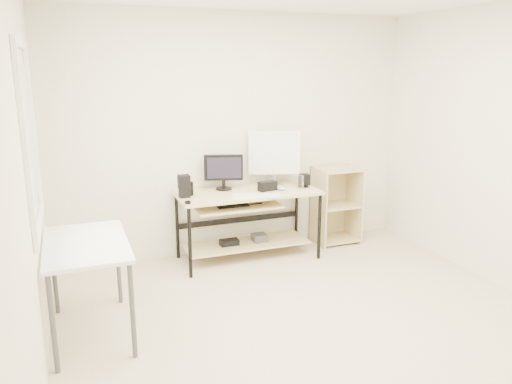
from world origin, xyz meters
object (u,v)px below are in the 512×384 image
object	(u,v)px
shelf_unit	(335,204)
black_monitor	(224,170)
desk	(246,211)
audio_controller	(189,189)
side_table	(87,252)
white_imac	(274,154)

from	to	relation	value
shelf_unit	black_monitor	distance (m)	1.46
desk	black_monitor	distance (m)	0.50
desk	audio_controller	xyz separation A→B (m)	(-0.60, 0.04, 0.28)
side_table	shelf_unit	xyz separation A→B (m)	(2.83, 1.22, -0.22)
desk	shelf_unit	distance (m)	1.19
desk	white_imac	distance (m)	0.70
audio_controller	side_table	bearing A→B (deg)	-143.36
shelf_unit	black_monitor	size ratio (longest dim) A/B	2.21
black_monitor	audio_controller	distance (m)	0.45
white_imac	audio_controller	distance (m)	1.03
side_table	black_monitor	size ratio (longest dim) A/B	2.45
black_monitor	side_table	bearing A→B (deg)	-123.50
desk	shelf_unit	bearing A→B (deg)	7.77
shelf_unit	audio_controller	xyz separation A→B (m)	(-1.77, -0.12, 0.37)
desk	audio_controller	bearing A→B (deg)	176.02
shelf_unit	black_monitor	bearing A→B (deg)	179.89
audio_controller	white_imac	bearing A→B (deg)	-2.69
side_table	black_monitor	xyz separation A→B (m)	(1.47, 1.22, 0.30)
side_table	audio_controller	xyz separation A→B (m)	(1.06, 1.10, 0.15)
shelf_unit	white_imac	distance (m)	1.01
shelf_unit	audio_controller	distance (m)	1.81
white_imac	audio_controller	bearing A→B (deg)	-154.87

